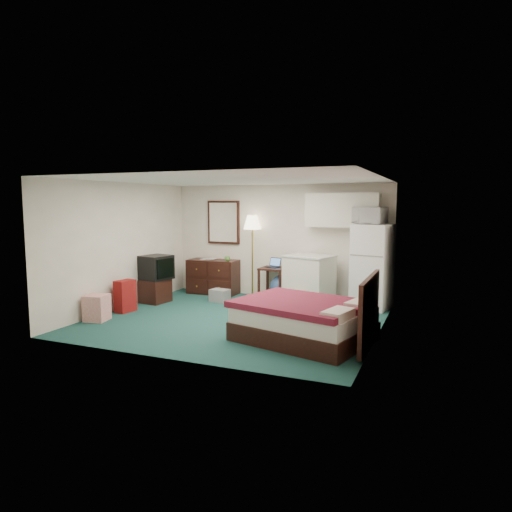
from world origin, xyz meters
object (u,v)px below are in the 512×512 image
at_px(kitchen_counter, 309,280).
at_px(tv_stand, 155,291).
at_px(floor_lamp, 252,256).
at_px(suitcase, 125,296).
at_px(dresser, 213,277).
at_px(bed, 304,321).
at_px(fridge, 372,266).
at_px(desk, 274,283).

relative_size(kitchen_counter, tv_stand, 1.86).
distance_m(floor_lamp, suitcase, 2.93).
relative_size(tv_stand, suitcase, 0.86).
bearing_deg(dresser, tv_stand, -118.77).
xyz_separation_m(dresser, bed, (2.99, -2.70, -0.09)).
relative_size(bed, suitcase, 3.04).
bearing_deg(fridge, kitchen_counter, -162.49).
xyz_separation_m(tv_stand, suitcase, (-0.03, -0.94, 0.06)).
height_order(floor_lamp, suitcase, floor_lamp).
distance_m(fridge, bed, 2.73).
height_order(dresser, bed, dresser).
bearing_deg(tv_stand, kitchen_counter, 26.01).
bearing_deg(desk, kitchen_counter, -10.21).
bearing_deg(kitchen_counter, floor_lamp, -175.03).
bearing_deg(tv_stand, desk, 36.11).
height_order(fridge, bed, fridge).
bearing_deg(kitchen_counter, bed, -59.14).
height_order(kitchen_counter, tv_stand, kitchen_counter).
relative_size(desk, suitcase, 1.13).
relative_size(dresser, suitcase, 1.88).
bearing_deg(fridge, bed, -91.68).
distance_m(floor_lamp, tv_stand, 2.26).
height_order(bed, suitcase, suitcase).
bearing_deg(fridge, floor_lamp, -171.58).
xyz_separation_m(dresser, tv_stand, (-0.69, -1.31, -0.15)).
bearing_deg(desk, dresser, 179.26).
bearing_deg(suitcase, kitchen_counter, 41.63).
distance_m(kitchen_counter, tv_stand, 3.26).
bearing_deg(suitcase, floor_lamp, 62.33).
bearing_deg(bed, kitchen_counter, 118.42).
bearing_deg(tv_stand, fridge, 22.03).
xyz_separation_m(floor_lamp, fridge, (2.67, -0.17, -0.07)).
relative_size(dresser, floor_lamp, 0.64).
relative_size(desk, bed, 0.37).
height_order(desk, bed, desk).
distance_m(dresser, desk, 1.51).
relative_size(desk, fridge, 0.41).
xyz_separation_m(floor_lamp, bed, (2.03, -2.77, -0.61)).
bearing_deg(tv_stand, suitcase, -85.72).
height_order(desk, kitchen_counter, kitchen_counter).
relative_size(fridge, bed, 0.90).
relative_size(floor_lamp, tv_stand, 3.42).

